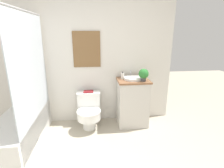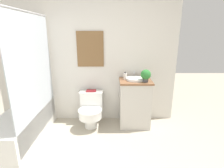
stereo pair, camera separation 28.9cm
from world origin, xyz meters
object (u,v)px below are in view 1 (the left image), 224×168
Objects in this scene: sink at (133,78)px; soap_bottle at (123,76)px; book_on_tank at (88,92)px; toilet at (89,110)px; potted_plant at (144,74)px.

soap_bottle is (-0.18, 0.05, 0.04)m from sink.
soap_bottle is 0.70m from book_on_tank.
sink is 2.10× the size of book_on_tank.
toilet is 3.53× the size of book_on_tank.
soap_bottle is at bearing -3.76° from book_on_tank.
potted_plant reaches higher than book_on_tank.
soap_bottle is at bearing 152.34° from potted_plant.
soap_bottle reaches higher than sink.
toilet is 4.66× the size of soap_bottle.
toilet is 1.68× the size of sink.
sink is at bearing -15.44° from soap_bottle.
sink is at bearing -6.46° from book_on_tank.
toilet is 2.91× the size of potted_plant.
toilet is 1.00m from sink.
toilet is 0.35m from book_on_tank.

